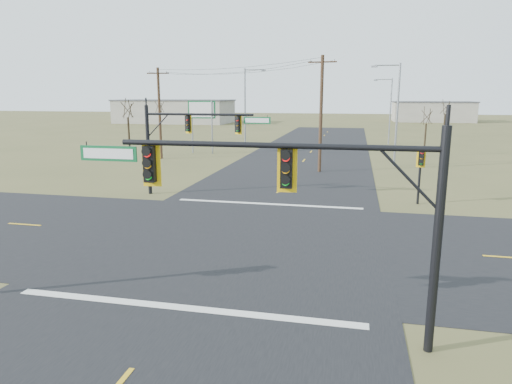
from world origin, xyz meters
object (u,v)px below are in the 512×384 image
bare_tree_a (127,108)px  bare_tree_c (427,115)px  streetlight_b (389,108)px  bare_tree_b (160,106)px  utility_pole_near (321,113)px  highway_sign (202,116)px  pedestal_signal_ne (421,161)px  utility_pole_far (160,112)px  streetlight_c (247,104)px  mast_arm_far (191,131)px  streetlight_a (395,109)px  mast_arm_near (284,184)px  bare_tree_d (446,107)px

bare_tree_a → bare_tree_c: bare_tree_a is taller
streetlight_b → bare_tree_b: streetlight_b is taller
utility_pole_near → bare_tree_b: bearing=137.6°
highway_sign → utility_pole_near: bearing=-40.4°
pedestal_signal_ne → highway_sign: highway_sign is taller
utility_pole_near → highway_sign: size_ratio=1.65×
pedestal_signal_ne → bare_tree_a: bare_tree_a is taller
utility_pole_far → streetlight_c: 13.98m
mast_arm_far → utility_pole_far: utility_pole_far is taller
mast_arm_far → bare_tree_c: bearing=78.0°
pedestal_signal_ne → bare_tree_b: size_ratio=0.57×
mast_arm_far → streetlight_a: (14.56, 17.23, 1.03)m
bare_tree_b → streetlight_c: bearing=-22.9°
streetlight_c → bare_tree_c: 22.28m
mast_arm_near → highway_sign: (-16.21, 40.25, -0.09)m
mast_arm_far → streetlight_b: bearing=92.2°
streetlight_a → bare_tree_a: streetlight_a is taller
bare_tree_b → bare_tree_c: bearing=-15.4°
mast_arm_far → bare_tree_a: 23.39m
utility_pole_far → bare_tree_c: bearing=16.2°
mast_arm_far → streetlight_b: 41.24m
streetlight_c → streetlight_a: bearing=-43.9°
mast_arm_far → utility_pole_near: 14.43m
bare_tree_d → streetlight_a: bearing=-112.6°
highway_sign → streetlight_b: streetlight_b is taller
streetlight_a → bare_tree_b: 37.80m
mast_arm_far → bare_tree_a: (-14.38, 18.42, 0.98)m
mast_arm_far → bare_tree_b: bare_tree_b is taller
bare_tree_b → bare_tree_c: size_ratio=1.13×
streetlight_c → pedestal_signal_ne: bearing=-67.0°
pedestal_signal_ne → bare_tree_c: 25.46m
utility_pole_far → streetlight_b: bearing=39.5°
pedestal_signal_ne → highway_sign: size_ratio=0.60×
mast_arm_far → streetlight_a: streetlight_a is taller
pedestal_signal_ne → bare_tree_a: size_ratio=0.54×
pedestal_signal_ne → bare_tree_d: (7.46, 35.67, 2.57)m
bare_tree_a → streetlight_b: bearing=33.7°
highway_sign → bare_tree_b: 17.21m
mast_arm_near → bare_tree_d: bearing=73.0°
mast_arm_far → streetlight_a: size_ratio=0.89×
mast_arm_far → streetlight_b: (15.34, 38.28, 0.67)m
utility_pole_far → streetlight_a: size_ratio=0.99×
bare_tree_b → streetlight_a: bearing=-29.6°
highway_sign → bare_tree_c: highway_sign is taller
streetlight_a → streetlight_b: (0.78, 21.05, -0.36)m
streetlight_c → streetlight_b: bearing=16.0°
streetlight_a → mast_arm_near: bearing=-84.3°
bare_tree_d → streetlight_b: bearing=164.4°
streetlight_a → streetlight_b: bearing=102.6°
utility_pole_near → bare_tree_b: 35.34m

